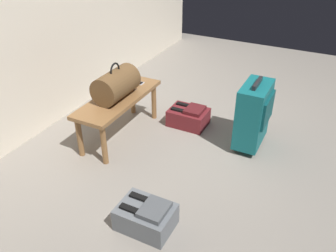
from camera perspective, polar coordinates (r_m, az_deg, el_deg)
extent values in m
plane|color=gray|center=(3.21, 4.74, -4.81)|extent=(6.60, 6.60, 0.00)
cube|color=olive|center=(3.32, -8.01, 4.40)|extent=(1.00, 0.36, 0.04)
cylinder|color=olive|center=(3.05, -10.27, -2.99)|extent=(0.05, 0.05, 0.38)
cylinder|color=olive|center=(3.68, -2.28, 3.92)|extent=(0.05, 0.05, 0.38)
cylinder|color=olive|center=(3.20, -14.04, -1.75)|extent=(0.05, 0.05, 0.38)
cylinder|color=olive|center=(3.80, -5.73, 4.73)|extent=(0.05, 0.05, 0.38)
cylinder|color=brown|center=(3.24, -8.35, 6.61)|extent=(0.44, 0.26, 0.26)
torus|color=black|center=(3.19, -8.55, 8.89)|extent=(0.14, 0.02, 0.14)
cube|color=silver|center=(3.57, -5.07, 7.00)|extent=(0.07, 0.14, 0.01)
cube|color=black|center=(3.57, -5.07, 7.06)|extent=(0.06, 0.13, 0.00)
cube|color=#14666B|center=(3.25, 13.52, 1.87)|extent=(0.43, 0.22, 0.56)
cube|color=#0E474A|center=(3.20, 15.81, 2.45)|extent=(0.34, 0.02, 0.25)
cube|color=#262628|center=(3.12, 14.20, 6.69)|extent=(0.24, 0.03, 0.04)
cylinder|color=black|center=(3.30, 10.87, -3.61)|extent=(0.02, 0.05, 0.05)
cylinder|color=black|center=(3.55, 12.33, -1.08)|extent=(0.02, 0.05, 0.05)
cube|color=maroon|center=(3.62, 3.29, 1.43)|extent=(0.28, 0.38, 0.17)
cube|color=#55181C|center=(3.54, 4.33, 2.62)|extent=(0.21, 0.17, 0.04)
cube|color=black|center=(3.54, 1.94, 2.54)|extent=(0.04, 0.19, 0.02)
cube|color=black|center=(3.64, 2.79, 3.40)|extent=(0.04, 0.19, 0.02)
cube|color=slate|center=(2.52, -3.52, -14.44)|extent=(0.28, 0.38, 0.17)
cube|color=#515559|center=(2.43, -2.20, -13.28)|extent=(0.21, 0.17, 0.04)
cube|color=black|center=(2.44, -5.74, -13.29)|extent=(0.04, 0.19, 0.02)
cube|color=black|center=(2.52, -4.20, -11.52)|extent=(0.04, 0.19, 0.02)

